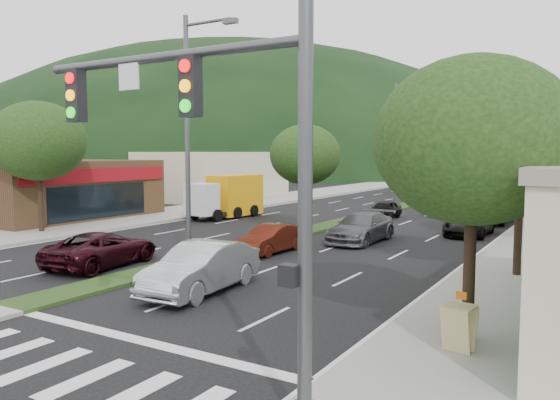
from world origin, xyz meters
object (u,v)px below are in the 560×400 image
Objects in this scene: tree_r_a at (473,141)px; tree_r_c at (545,148)px; tree_l_a at (38,141)px; tree_r_b at (522,139)px; box_truck at (228,198)px; car_queue_a at (384,210)px; car_queue_e at (445,204)px; motorhome at (496,196)px; car_queue_c at (271,239)px; streetlight_mid at (398,139)px; sedan_silver at (201,268)px; car_queue_d at (469,224)px; tree_med_near at (305,155)px; suv_maroon at (102,249)px; a_frame_sign at (459,324)px; traffic_signal at (224,147)px; car_queue_b at (361,227)px; streetlight_near at (191,127)px; tree_med_far at (433,148)px.

tree_r_c is at bearing 90.00° from tree_r_a.
tree_r_c is 0.89× the size of tree_l_a.
tree_r_b is 22.61m from box_truck.
tree_r_b reaches higher than car_queue_a.
motorhome is at bearing -20.35° from car_queue_e.
car_queue_c reaches higher than car_queue_a.
box_truck is (-20.11, 17.67, -3.42)m from tree_r_a.
streetlight_mid is at bearing 112.13° from tree_r_a.
sedan_silver is 1.09× the size of car_queue_d.
suv_maroon is (-2.59, -12.26, -3.73)m from tree_med_near.
motorhome is (6.77, 2.90, 1.03)m from car_queue_a.
box_truck is 0.75× the size of motorhome.
tree_r_b is at bearing 90.00° from tree_r_a.
tree_r_c is 0.79× the size of motorhome.
tree_l_a is 25.86m from a_frame_sign.
sedan_silver is 0.79× the size of box_truck.
car_queue_d is (20.75, 11.68, -4.56)m from tree_l_a.
tree_r_a is at bearing -77.66° from motorhome.
tree_med_near is at bearing -90.78° from streetlight_mid.
car_queue_c is 11.96m from car_queue_d.
box_truck is at bearing 175.24° from tree_r_c.
traffic_signal reaches higher than car_queue_b.
tree_r_c is 1.25× the size of car_queue_b.
tree_med_near reaches higher than car_queue_d.
streetlight_near is 6.06m from suv_maroon.
tree_med_far is at bearing 95.41° from car_queue_c.
tree_med_far is (-12.00, 32.00, -0.03)m from tree_r_b.
car_queue_e reaches higher than suv_maroon.
sedan_silver is 1.14× the size of car_queue_e.
tree_r_a is at bearing -34.24° from car_queue_c.
motorhome reaches higher than suv_maroon.
car_queue_b is at bearing -81.67° from tree_med_far.
car_queue_a is at bearing -111.96° from car_queue_e.
suv_maroon is at bearing -135.66° from tree_r_c.
tree_r_a is 0.81× the size of motorhome.
tree_med_far is 32.65m from car_queue_c.
box_truck is at bearing 138.69° from tree_r_a.
motorhome is (10.86, 23.84, 0.96)m from suv_maroon.
tree_l_a reaches higher than car_queue_a.
streetlight_mid is 2.33× the size of car_queue_e.
tree_r_b is at bearing -69.18° from car_queue_d.
tree_r_a is 0.66× the size of streetlight_mid.
tree_med_near is 0.60× the size of streetlight_near.
tree_l_a is 14.98m from car_queue_c.
tree_r_a is 8.00m from tree_r_b.
traffic_signal is 1.16× the size of tree_med_near.
tree_r_b is 0.69× the size of streetlight_mid.
tree_r_b is at bearing -29.35° from car_queue_b.
a_frame_sign is at bearing -15.81° from tree_l_a.
streetlight_mid is at bearing 104.53° from car_queue_a.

